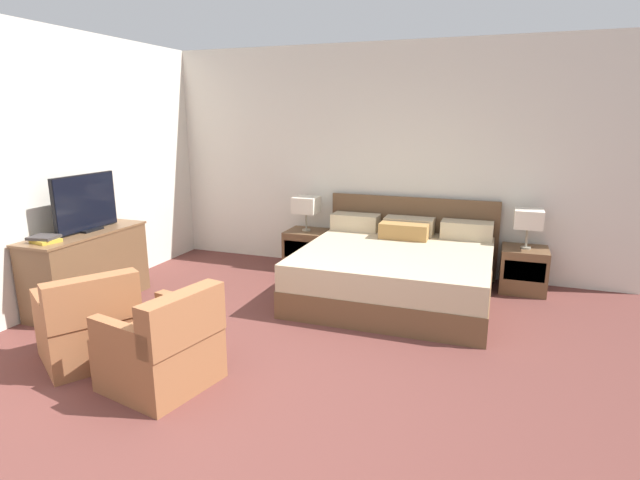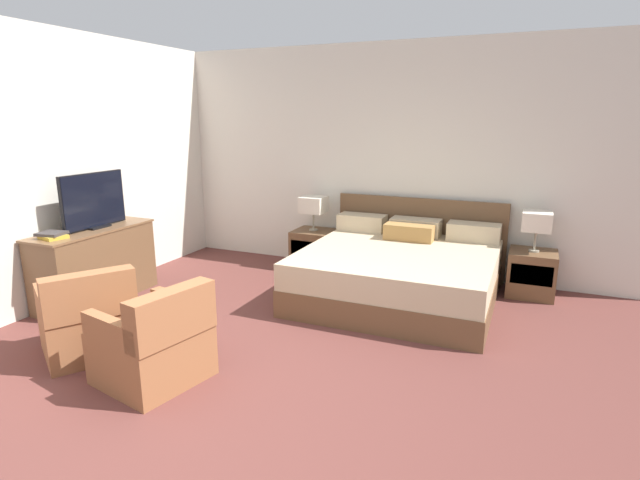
% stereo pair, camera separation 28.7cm
% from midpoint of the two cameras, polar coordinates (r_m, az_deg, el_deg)
% --- Properties ---
extents(ground_plane, '(11.13, 11.13, 0.00)m').
position_cam_midpoint_polar(ground_plane, '(3.53, -14.65, -19.69)').
color(ground_plane, brown).
extents(wall_back, '(6.40, 0.06, 2.80)m').
position_cam_midpoint_polar(wall_back, '(6.39, 3.88, 9.15)').
color(wall_back, silver).
rests_on(wall_back, ground).
extents(wall_left, '(0.06, 5.51, 2.80)m').
position_cam_midpoint_polar(wall_left, '(5.91, -28.34, 7.15)').
color(wall_left, silver).
rests_on(wall_left, ground).
extents(bed, '(2.06, 1.96, 0.97)m').
position_cam_midpoint_polar(bed, '(5.49, 7.26, -3.42)').
color(bed, brown).
rests_on(bed, ground).
extents(nightstand_left, '(0.49, 0.48, 0.50)m').
position_cam_midpoint_polar(nightstand_left, '(6.50, -2.82, -1.06)').
color(nightstand_left, brown).
rests_on(nightstand_left, ground).
extents(nightstand_right, '(0.49, 0.48, 0.50)m').
position_cam_midpoint_polar(nightstand_right, '(6.03, 20.98, -3.19)').
color(nightstand_right, brown).
rests_on(nightstand_right, ground).
extents(table_lamp_left, '(0.30, 0.30, 0.44)m').
position_cam_midpoint_polar(table_lamp_left, '(6.38, -2.88, 4.00)').
color(table_lamp_left, gray).
rests_on(table_lamp_left, nightstand_left).
extents(table_lamp_right, '(0.30, 0.30, 0.44)m').
position_cam_midpoint_polar(table_lamp_right, '(5.90, 21.46, 2.23)').
color(table_lamp_right, gray).
rests_on(table_lamp_right, nightstand_right).
extents(dresser, '(0.49, 1.33, 0.79)m').
position_cam_midpoint_polar(dresser, '(5.77, -26.32, -2.87)').
color(dresser, brown).
rests_on(dresser, ground).
extents(tv, '(0.18, 0.80, 0.58)m').
position_cam_midpoint_polar(tv, '(5.68, -26.55, 3.72)').
color(tv, black).
rests_on(tv, dresser).
extents(book_red_cover, '(0.27, 0.24, 0.03)m').
position_cam_midpoint_polar(book_red_cover, '(5.39, -30.21, -0.07)').
color(book_red_cover, gold).
rests_on(book_red_cover, dresser).
extents(book_blue_cover, '(0.27, 0.24, 0.03)m').
position_cam_midpoint_polar(book_blue_cover, '(5.39, -30.38, 0.26)').
color(book_blue_cover, '#383333').
rests_on(book_blue_cover, book_red_cover).
extents(armchair_by_window, '(0.95, 0.94, 0.76)m').
position_cam_midpoint_polar(armchair_by_window, '(4.54, -26.55, -8.87)').
color(armchair_by_window, '#935B38').
rests_on(armchair_by_window, ground).
extents(armchair_companion, '(0.81, 0.81, 0.76)m').
position_cam_midpoint_polar(armchair_companion, '(3.92, -19.52, -11.75)').
color(armchair_companion, '#935B38').
rests_on(armchair_companion, ground).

